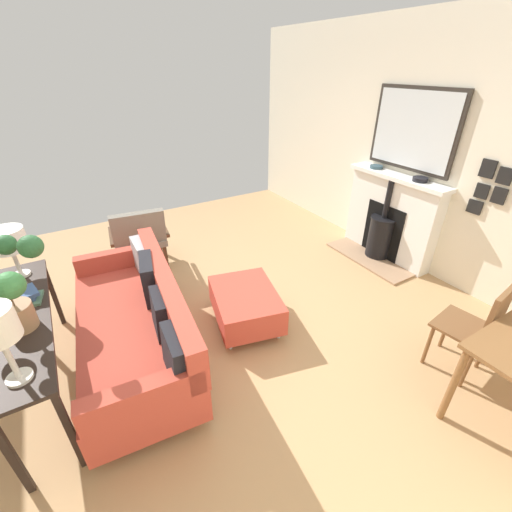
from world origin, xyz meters
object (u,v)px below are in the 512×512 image
Objects in this scene: console_table at (25,326)px; potted_plant at (4,284)px; sofa at (138,323)px; dining_chair_near_fireplace at (478,325)px; book_stack at (20,298)px; mantel_bowl_far at (420,179)px; ottoman at (246,304)px; armchair_accent at (139,235)px; fireplace at (388,222)px; mantel_bowl_near at (376,167)px; table_lamp_near_end at (8,241)px.

console_table is 2.62× the size of potted_plant.
sofa is at bearing -170.32° from potted_plant.
sofa is at bearing -35.38° from dining_chair_near_fireplace.
mantel_bowl_far is at bearing 174.92° from book_stack.
ottoman is 1.70m from armchair_accent.
fireplace is 8.28× the size of mantel_bowl_near.
sofa is 6.75× the size of book_stack.
mantel_bowl_near is at bearing -90.00° from mantel_bowl_far.
armchair_accent is (2.92, -0.95, -0.66)m from mantel_bowl_near.
dining_chair_near_fireplace is at bearing 153.76° from potted_plant.
dining_chair_near_fireplace reaches higher than console_table.
mantel_bowl_far is 4.06m from potted_plant.
dining_chair_near_fireplace is at bearing 54.56° from mantel_bowl_far.
fireplace is 2.10× the size of potted_plant.
mantel_bowl_near reaches higher than dining_chair_near_fireplace.
mantel_bowl_far is at bearing 179.56° from potted_plant.
potted_plant is 2.12× the size of book_stack.
potted_plant reaches higher than sofa.
table_lamp_near_end is at bearing -90.00° from console_table.
console_table is at bearing 1.84° from fireplace.
book_stack reaches higher than console_table.
dining_chair_near_fireplace is at bearing 143.36° from table_lamp_near_end.
console_table is (4.07, 0.49, -0.49)m from mantel_bowl_near.
fireplace is 4.05m from console_table.
mantel_bowl_far reaches higher than sofa.
dining_chair_near_fireplace is at bearing 130.40° from ottoman.
mantel_bowl_far reaches higher than ottoman.
sofa is 4.74× the size of table_lamp_near_end.
sofa is at bearing -6.87° from ottoman.
table_lamp_near_end reaches higher than dining_chair_near_fireplace.
book_stack is at bearing -10.46° from ottoman.
armchair_accent is at bearing -128.62° from console_table.
console_table is 3.91× the size of table_lamp_near_end.
book_stack is at bearing 4.09° from mantel_bowl_near.
sofa is 1.22m from table_lamp_near_end.
mantel_bowl_near is 0.65m from mantel_bowl_far.
mantel_bowl_far is 4.15m from table_lamp_near_end.
mantel_bowl_near is 4.10m from potted_plant.
table_lamp_near_end is at bearing 35.09° from armchair_accent.
sofa is at bearing 2.36° from fireplace.
table_lamp_near_end is (0.76, -0.64, 0.71)m from sofa.
book_stack is (4.06, 0.29, -0.37)m from mantel_bowl_near.
ottoman is at bearing 175.88° from console_table.
fireplace is 0.73m from mantel_bowl_near.
book_stack is at bearing -88.68° from potted_plant.
armchair_accent is at bearing -28.83° from mantel_bowl_far.
armchair_accent is at bearing -24.35° from fireplace.
book_stack is at bearing -91.27° from console_table.
book_stack is 3.54m from dining_chair_near_fireplace.
sofa is (3.31, -0.16, -0.80)m from mantel_bowl_far.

